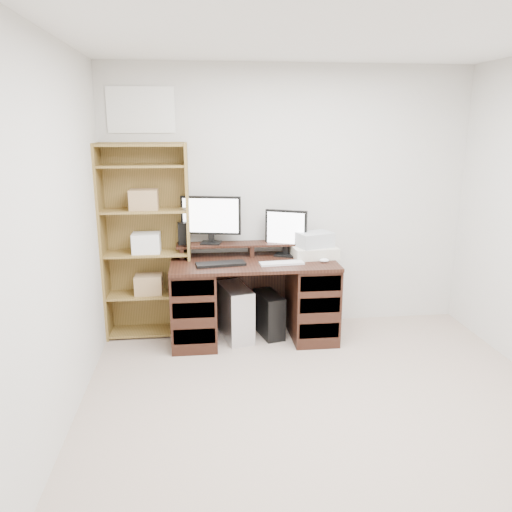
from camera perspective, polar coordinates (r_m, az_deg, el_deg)
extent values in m
cube|color=tan|center=(3.45, 9.51, -20.00)|extent=(3.50, 4.00, 0.02)
cube|color=white|center=(2.90, 11.82, 25.64)|extent=(3.50, 4.00, 0.02)
cube|color=silver|center=(4.85, 3.71, 6.43)|extent=(3.50, 0.02, 2.50)
cube|color=silver|center=(2.95, -24.26, -0.24)|extent=(0.02, 4.00, 2.50)
cube|color=white|center=(4.74, -13.03, 15.97)|extent=(0.60, 0.01, 0.40)
cube|color=black|center=(4.54, -0.28, -0.77)|extent=(1.50, 0.70, 0.03)
cube|color=black|center=(4.63, -7.09, -5.44)|extent=(0.40, 0.66, 0.72)
cube|color=black|center=(4.74, 6.38, -4.94)|extent=(0.40, 0.66, 0.72)
cube|color=black|center=(4.95, -0.69, -3.48)|extent=(1.48, 0.02, 0.65)
cube|color=black|center=(4.39, -7.05, -9.10)|extent=(0.36, 0.01, 0.14)
cube|color=black|center=(4.30, -7.15, -6.18)|extent=(0.36, 0.01, 0.14)
cube|color=black|center=(4.24, -7.24, -3.65)|extent=(0.36, 0.01, 0.14)
cube|color=black|center=(4.51, 7.22, -8.47)|extent=(0.36, 0.01, 0.14)
cube|color=black|center=(4.42, 7.32, -5.61)|extent=(0.36, 0.01, 0.14)
cube|color=black|center=(4.36, 7.40, -3.14)|extent=(0.36, 0.01, 0.14)
cube|color=black|center=(4.71, -8.45, 0.47)|extent=(0.04, 0.20, 0.10)
cube|color=black|center=(4.73, -0.57, 0.69)|extent=(0.04, 0.20, 0.10)
cube|color=black|center=(4.84, 7.11, 0.90)|extent=(0.04, 0.20, 0.10)
cube|color=black|center=(4.72, -0.57, 1.40)|extent=(1.40, 0.22, 0.02)
cube|color=black|center=(4.70, -5.16, 1.51)|extent=(0.21, 0.18, 0.02)
cube|color=black|center=(4.71, -5.13, 2.27)|extent=(0.06, 0.04, 0.10)
cube|color=black|center=(4.67, -5.18, 4.66)|extent=(0.56, 0.15, 0.36)
cube|color=white|center=(4.65, -5.23, 4.61)|extent=(0.51, 0.11, 0.32)
cube|color=black|center=(4.73, 3.34, 0.13)|extent=(0.23, 0.21, 0.02)
cube|color=black|center=(4.73, 3.42, 0.90)|extent=(0.06, 0.05, 0.10)
cube|color=black|center=(4.69, 3.45, 3.19)|extent=(0.38, 0.19, 0.34)
cube|color=white|center=(4.67, 3.39, 3.14)|extent=(0.32, 0.15, 0.30)
cube|color=black|center=(4.68, -8.40, 2.57)|extent=(0.09, 0.09, 0.21)
cube|color=black|center=(4.41, -4.05, -0.92)|extent=(0.45, 0.20, 0.02)
cube|color=silver|center=(4.44, 2.95, -0.82)|extent=(0.40, 0.15, 0.02)
ellipsoid|color=white|center=(4.53, 7.79, -0.49)|extent=(0.09, 0.07, 0.04)
cube|color=beige|center=(4.69, 6.65, 0.49)|extent=(0.43, 0.34, 0.10)
cube|color=#A7ADB2|center=(4.67, 6.70, 1.89)|extent=(0.37, 0.31, 0.13)
cube|color=silver|center=(4.71, -2.40, -6.41)|extent=(0.33, 0.54, 0.50)
cube|color=black|center=(4.78, 1.51, -6.68)|extent=(0.27, 0.44, 0.41)
cube|color=#19FF33|center=(4.57, 2.44, -6.52)|extent=(0.01, 0.01, 0.01)
cube|color=olive|center=(4.75, -17.07, 1.33)|extent=(0.02, 0.30, 1.80)
cube|color=olive|center=(4.67, -7.69, 1.63)|extent=(0.02, 0.30, 1.80)
cube|color=olive|center=(4.83, -12.26, 1.87)|extent=(0.80, 0.01, 1.80)
cube|color=olive|center=(4.96, -11.87, -8.34)|extent=(0.75, 0.28, 0.02)
cube|color=olive|center=(4.83, -12.10, -4.30)|extent=(0.75, 0.28, 0.02)
cube|color=olive|center=(4.72, -12.36, 0.30)|extent=(0.75, 0.28, 0.02)
cube|color=olive|center=(4.64, -12.62, 5.10)|extent=(0.75, 0.28, 0.02)
cube|color=olive|center=(4.59, -12.91, 10.02)|extent=(0.75, 0.28, 0.02)
cube|color=olive|center=(4.58, -13.04, 12.26)|extent=(0.75, 0.28, 0.02)
cube|color=#A07F54|center=(4.80, -12.16, -3.17)|extent=(0.25, 0.20, 0.18)
cube|color=white|center=(4.69, -12.42, 1.48)|extent=(0.25, 0.20, 0.18)
cube|color=#A07F54|center=(4.62, -12.69, 6.32)|extent=(0.25, 0.20, 0.18)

